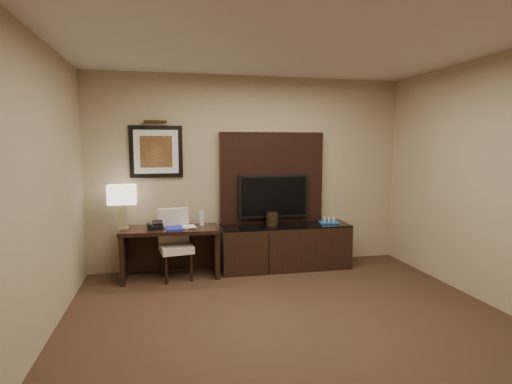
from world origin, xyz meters
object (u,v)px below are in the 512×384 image
object	(u,v)px
credenza	(285,247)
water_bottle	(202,218)
ice_bucket	(272,219)
tv	(273,196)
desk_chair	(176,248)
minibar_tray	(329,220)
desk_phone	(155,226)
table_lamp	(122,206)
desk	(171,253)

from	to	relation	value
credenza	water_bottle	world-z (taller)	water_bottle
credenza	ice_bucket	distance (m)	0.45
credenza	tv	xyz separation A→B (m)	(-0.14, 0.14, 0.71)
credenza	desk_chair	distance (m)	1.52
ice_bucket	minibar_tray	distance (m)	0.84
water_bottle	minibar_tray	world-z (taller)	water_bottle
desk_phone	minibar_tray	distance (m)	2.42
desk_phone	credenza	bearing A→B (deg)	-5.30
credenza	water_bottle	xyz separation A→B (m)	(-1.17, 0.02, 0.45)
tv	table_lamp	xyz separation A→B (m)	(-2.04, -0.10, -0.06)
desk	minibar_tray	xyz separation A→B (m)	(2.23, 0.04, 0.34)
credenza	desk_chair	xyz separation A→B (m)	(-1.51, -0.13, 0.10)
tv	ice_bucket	bearing A→B (deg)	-110.99
water_bottle	table_lamp	bearing A→B (deg)	178.91
ice_bucket	minibar_tray	world-z (taller)	ice_bucket
desk_phone	water_bottle	distance (m)	0.62
minibar_tray	desk_chair	bearing A→B (deg)	-176.86
desk_chair	table_lamp	size ratio (longest dim) A/B	1.40
table_lamp	minibar_tray	distance (m)	2.84
credenza	desk_phone	distance (m)	1.82
desk	credenza	size ratio (longest dim) A/B	0.68
credenza	tv	size ratio (longest dim) A/B	1.81
ice_bucket	table_lamp	bearing A→B (deg)	178.77
desk	desk_chair	size ratio (longest dim) A/B	1.49
tv	table_lamp	size ratio (longest dim) A/B	1.68
tv	minibar_tray	bearing A→B (deg)	-11.13
desk_chair	desk_phone	world-z (taller)	desk_chair
credenza	minibar_tray	distance (m)	0.74
credenza	desk_chair	bearing A→B (deg)	-173.85
tv	desk	bearing A→B (deg)	-172.52
desk_chair	desk_phone	size ratio (longest dim) A/B	4.41
desk	ice_bucket	world-z (taller)	ice_bucket
credenza	desk_phone	world-z (taller)	desk_phone
credenza	water_bottle	size ratio (longest dim) A/B	9.21
credenza	ice_bucket	world-z (taller)	ice_bucket
tv	desk_phone	xyz separation A→B (m)	(-1.63, -0.23, -0.31)
tv	desk_chair	world-z (taller)	tv
desk	tv	distance (m)	1.61
desk	water_bottle	xyz separation A→B (m)	(0.42, 0.07, 0.43)
tv	desk_phone	size ratio (longest dim) A/B	5.28
table_lamp	ice_bucket	world-z (taller)	table_lamp
tv	desk_phone	bearing A→B (deg)	-172.14
table_lamp	ice_bucket	xyz separation A→B (m)	(1.98, -0.04, -0.25)
desk_chair	minibar_tray	xyz separation A→B (m)	(2.16, 0.12, 0.26)
credenza	minibar_tray	size ratio (longest dim) A/B	6.67
credenza	minibar_tray	xyz separation A→B (m)	(0.65, -0.01, 0.36)
table_lamp	desk_chair	bearing A→B (deg)	-14.67
table_lamp	water_bottle	xyz separation A→B (m)	(1.01, -0.02, -0.20)
minibar_tray	desk	bearing A→B (deg)	-179.10
desk	minibar_tray	distance (m)	2.26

